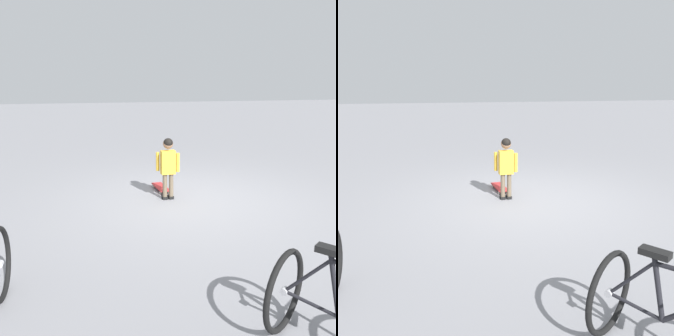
{
  "view_description": "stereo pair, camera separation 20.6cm",
  "coord_description": "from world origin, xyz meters",
  "views": [
    {
      "loc": [
        -1.73,
        -5.95,
        2.06
      ],
      "look_at": [
        -0.43,
        0.21,
        0.55
      ],
      "focal_mm": 41.06,
      "sensor_mm": 36.0,
      "label": 1
    },
    {
      "loc": [
        -1.53,
        -5.99,
        2.06
      ],
      "look_at": [
        -0.43,
        0.21,
        0.55
      ],
      "focal_mm": 41.06,
      "sensor_mm": 36.0,
      "label": 2
    }
  ],
  "objects": [
    {
      "name": "child_person",
      "position": [
        -0.43,
        0.21,
        0.66
      ],
      "size": [
        0.38,
        0.21,
        1.06
      ],
      "color": "brown",
      "rests_on": "ground"
    },
    {
      "name": "ground_plane",
      "position": [
        0.0,
        0.0,
        0.0
      ],
      "size": [
        50.0,
        50.0,
        0.0
      ],
      "primitive_type": "plane",
      "color": "gray"
    },
    {
      "name": "skateboard",
      "position": [
        -0.45,
        0.74,
        0.06
      ],
      "size": [
        0.26,
        0.63,
        0.07
      ],
      "color": "#B22D2D",
      "rests_on": "ground"
    }
  ]
}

